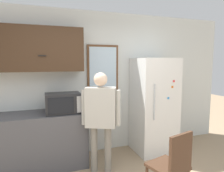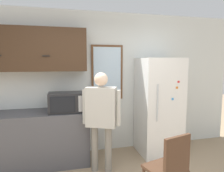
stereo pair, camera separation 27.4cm
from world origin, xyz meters
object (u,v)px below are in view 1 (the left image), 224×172
at_px(person, 101,113).
at_px(chair, 173,163).
at_px(microwave, 63,103).
at_px(refrigerator, 154,105).

relative_size(person, chair, 1.76).
bearing_deg(microwave, refrigerator, 1.73).
xyz_separation_m(microwave, person, (0.53, -0.38, -0.11)).
xyz_separation_m(microwave, chair, (1.20, -1.32, -0.59)).
xyz_separation_m(refrigerator, chair, (-0.54, -1.37, -0.42)).
height_order(microwave, person, person).
bearing_deg(person, microwave, 169.32).
bearing_deg(person, chair, -30.48).
distance_m(person, chair, 1.25).
xyz_separation_m(person, refrigerator, (1.20, 0.43, -0.06)).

